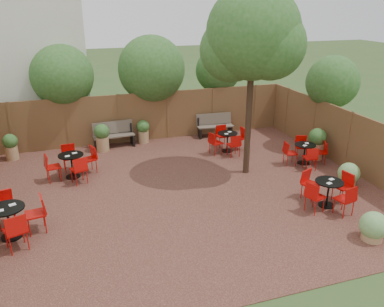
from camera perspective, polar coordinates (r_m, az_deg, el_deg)
name	(u,v)px	position (r m, az deg, el deg)	size (l,w,h in m)	color
ground	(179,192)	(12.01, -1.91, -5.59)	(80.00, 80.00, 0.00)	#354F23
courtyard_paving	(179,192)	(12.00, -1.91, -5.55)	(12.00, 10.00, 0.02)	#3B1A18
fence_back	(144,117)	(16.19, -6.92, 5.28)	(12.00, 0.08, 2.00)	brown
fence_right	(348,141)	(14.33, 21.75, 1.74)	(0.08, 10.00, 2.00)	brown
neighbour_building	(20,38)	(18.42, -23.71, 15.15)	(5.00, 4.00, 8.00)	silver
overhang_foliage	(82,88)	(13.67, -15.67, 9.09)	(15.41, 10.51, 2.73)	#28551B
courtyard_tree	(253,39)	(12.32, 8.81, 16.09)	(2.92, 2.85, 5.94)	black
park_bench_left	(114,134)	(15.80, -11.32, 2.79)	(1.63, 0.67, 0.98)	brown
park_bench_right	(215,125)	(16.78, 3.30, 4.21)	(1.57, 0.62, 0.95)	brown
bistro_tables	(181,172)	(12.16, -1.56, -2.76)	(11.06, 6.43, 0.95)	black
planters	(164,139)	(14.76, -4.15, 2.10)	(11.13, 4.24, 1.15)	#9B764D
low_shrubs	(376,204)	(11.67, 25.10, -6.66)	(2.12, 3.93, 0.73)	#9B764D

